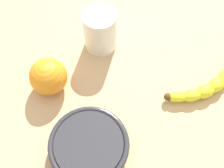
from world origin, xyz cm
name	(u,v)px	position (x,y,z in cm)	size (l,w,h in cm)	color
wooden_tabletop	(136,103)	(0.00, 0.00, 1.50)	(120.00, 120.00, 3.00)	tan
banana	(208,85)	(8.53, 14.47, 4.58)	(8.02, 20.89, 3.17)	yellow
smoothie_glass	(100,31)	(-17.52, 4.21, 8.16)	(8.04, 8.04, 10.79)	silver
ceramic_bowl	(89,146)	(1.65, -14.94, 5.42)	(16.26, 16.26, 4.01)	#2D2D33
orange_fruit	(48,76)	(-15.93, -12.16, 7.22)	(8.43, 8.43, 8.43)	orange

